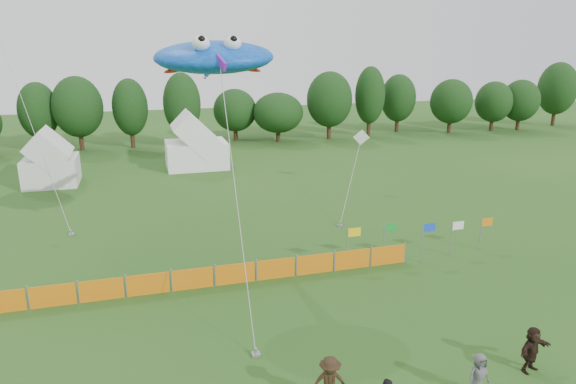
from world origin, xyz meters
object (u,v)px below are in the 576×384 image
object	(u,v)px
barrier_fence	(214,276)
spectator_e	(478,375)
spectator_f	(532,349)
stingray_kite	(213,57)
tent_right	(196,146)
spectator_c	(330,384)
tent_left	(50,162)

from	to	relation	value
barrier_fence	spectator_e	bearing A→B (deg)	-55.63
barrier_fence	spectator_e	distance (m)	12.40
spectator_f	stingray_kite	distance (m)	17.53
tent_right	stingray_kite	xyz separation A→B (m)	(-1.39, -22.84, 8.42)
barrier_fence	spectator_f	size ratio (longest dim) A/B	11.89
spectator_c	spectator_e	world-z (taller)	spectator_c
tent_left	spectator_f	xyz separation A→B (m)	(19.58, -31.68, -1.00)
barrier_fence	spectator_f	bearing A→B (deg)	-44.95
spectator_c	spectator_f	xyz separation A→B (m)	(7.41, -0.09, -0.08)
spectator_c	spectator_f	world-z (taller)	spectator_c
stingray_kite	spectator_e	bearing A→B (deg)	-62.68
spectator_e	spectator_f	world-z (taller)	spectator_f
spectator_c	tent_right	bearing A→B (deg)	103.15
stingray_kite	spectator_f	bearing A→B (deg)	-52.44
spectator_f	spectator_c	bearing A→B (deg)	163.28
spectator_c	barrier_fence	bearing A→B (deg)	115.92
spectator_c	stingray_kite	world-z (taller)	stingray_kite
spectator_c	stingray_kite	distance (m)	15.03
tent_right	spectator_c	distance (m)	34.41
tent_left	spectator_f	size ratio (longest dim) A/B	2.47
barrier_fence	tent_right	bearing A→B (deg)	85.31
tent_right	stingray_kite	distance (m)	24.38
tent_left	tent_right	xyz separation A→B (m)	(12.01, 2.81, 0.14)
spectator_e	stingray_kite	xyz separation A→B (m)	(-6.35, 12.29, 9.63)
spectator_e	stingray_kite	distance (m)	16.86
spectator_c	spectator_f	bearing A→B (deg)	12.18
tent_right	stingray_kite	bearing A→B (deg)	-93.49
barrier_fence	spectator_f	distance (m)	13.58
tent_right	barrier_fence	world-z (taller)	tent_right
tent_right	stingray_kite	size ratio (longest dim) A/B	0.37
spectator_c	spectator_e	bearing A→B (deg)	4.16
tent_left	spectator_c	size ratio (longest dim) A/B	2.25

